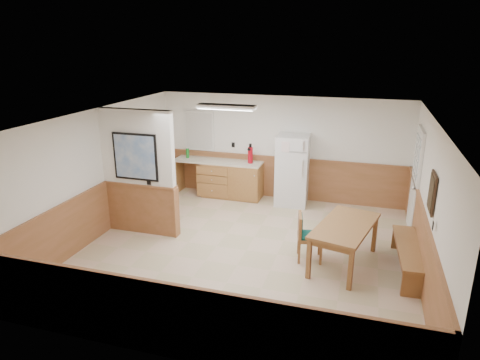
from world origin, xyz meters
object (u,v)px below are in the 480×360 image
(dining_bench, at_px, (408,252))
(fire_extinguisher, at_px, (250,155))
(refrigerator, at_px, (292,170))
(soap_bottle, at_px, (188,153))
(dining_table, at_px, (345,230))
(dining_chair, at_px, (305,233))

(dining_bench, relative_size, fire_extinguisher, 3.67)
(refrigerator, distance_m, soap_bottle, 2.69)
(dining_bench, distance_m, soap_bottle, 5.79)
(soap_bottle, bearing_deg, dining_table, -33.70)
(dining_table, distance_m, dining_chair, 0.69)
(dining_table, bearing_deg, soap_bottle, 160.06)
(dining_bench, bearing_deg, dining_chair, -179.70)
(dining_table, bearing_deg, dining_bench, 18.22)
(refrigerator, xyz_separation_m, dining_bench, (2.44, -2.55, -0.48))
(refrigerator, bearing_deg, fire_extinguisher, 173.19)
(dining_table, relative_size, fire_extinguisher, 3.68)
(dining_bench, bearing_deg, soap_bottle, 150.02)
(dining_table, xyz_separation_m, dining_chair, (-0.67, -0.01, -0.16))
(dining_table, height_order, dining_bench, dining_table)
(dining_chair, height_order, fire_extinguisher, fire_extinguisher)
(refrigerator, relative_size, dining_chair, 1.96)
(fire_extinguisher, bearing_deg, dining_chair, -75.63)
(refrigerator, bearing_deg, dining_bench, -49.22)
(fire_extinguisher, bearing_deg, dining_bench, -55.48)
(fire_extinguisher, xyz_separation_m, soap_bottle, (-1.64, 0.01, -0.09))
(dining_bench, height_order, dining_chair, dining_chair)
(fire_extinguisher, relative_size, soap_bottle, 2.00)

